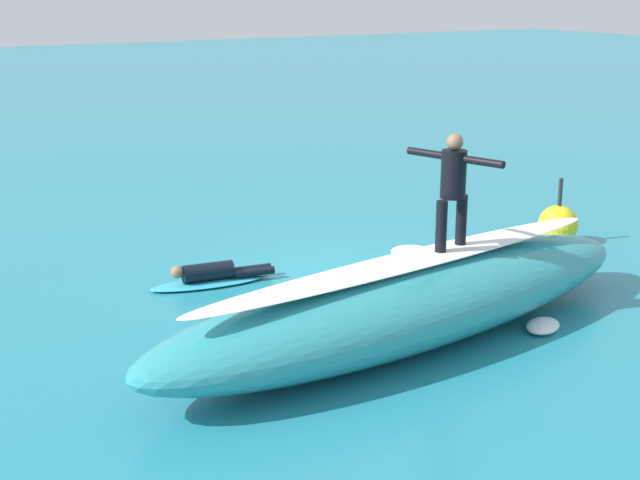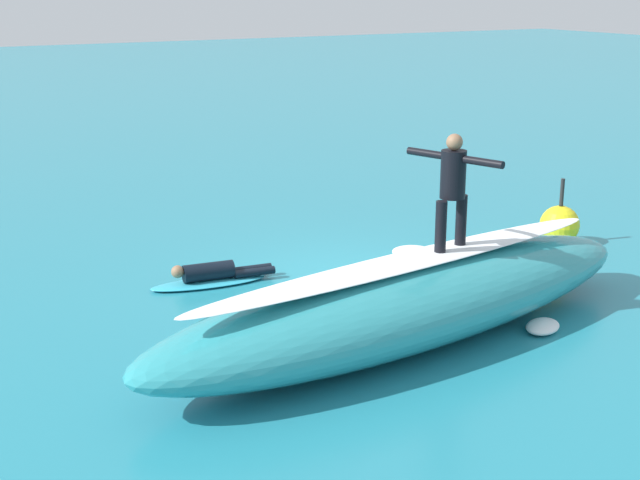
# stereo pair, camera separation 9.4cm
# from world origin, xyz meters

# --- Properties ---
(ground_plane) EXTENTS (120.00, 120.00, 0.00)m
(ground_plane) POSITION_xyz_m (0.00, 0.00, 0.00)
(ground_plane) COLOR teal
(wave_crest) EXTENTS (8.89, 3.34, 1.13)m
(wave_crest) POSITION_xyz_m (0.60, 2.85, 0.57)
(wave_crest) COLOR teal
(wave_crest) RESTS_ON ground_plane
(wave_foam_lip) EXTENTS (7.41, 1.80, 0.08)m
(wave_foam_lip) POSITION_xyz_m (0.60, 2.85, 1.17)
(wave_foam_lip) COLOR white
(wave_foam_lip) RESTS_ON wave_crest
(surfboard_riding) EXTENTS (2.13, 1.14, 0.06)m
(surfboard_riding) POSITION_xyz_m (-0.15, 2.75, 1.16)
(surfboard_riding) COLOR #E0563D
(surfboard_riding) RESTS_ON wave_crest
(surfer_riding) EXTENTS (0.64, 1.52, 1.66)m
(surfer_riding) POSITION_xyz_m (-0.15, 2.75, 2.16)
(surfer_riding) COLOR black
(surfer_riding) RESTS_ON surfboard_riding
(surfboard_paddling) EXTENTS (2.02, 0.80, 0.08)m
(surfboard_paddling) POSITION_xyz_m (2.16, -0.73, 0.04)
(surfboard_paddling) COLOR #33B2D1
(surfboard_paddling) RESTS_ON ground_plane
(surfer_paddling) EXTENTS (1.76, 0.49, 0.32)m
(surfer_paddling) POSITION_xyz_m (2.03, -0.72, 0.22)
(surfer_paddling) COLOR black
(surfer_paddling) RESTS_ON surfboard_paddling
(buoy_marker) EXTENTS (0.76, 0.76, 1.29)m
(buoy_marker) POSITION_xyz_m (-4.63, 0.33, 0.38)
(buoy_marker) COLOR yellow
(buoy_marker) RESTS_ON ground_plane
(foam_patch_near) EXTENTS (0.57, 0.61, 0.11)m
(foam_patch_near) POSITION_xyz_m (0.83, 2.78, 0.05)
(foam_patch_near) COLOR white
(foam_patch_near) RESTS_ON ground_plane
(foam_patch_mid) EXTENTS (1.14, 1.17, 0.08)m
(foam_patch_mid) POSITION_xyz_m (-1.81, -0.48, 0.04)
(foam_patch_mid) COLOR white
(foam_patch_mid) RESTS_ON ground_plane
(foam_patch_far) EXTENTS (0.80, 0.71, 0.15)m
(foam_patch_far) POSITION_xyz_m (-1.26, 3.55, 0.08)
(foam_patch_far) COLOR white
(foam_patch_far) RESTS_ON ground_plane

